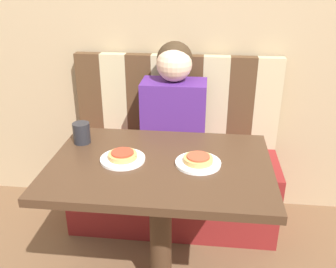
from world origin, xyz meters
TOP-DOWN VIEW (x-y plane):
  - wall_back at (0.00, 0.88)m, footprint 7.00×0.05m
  - booth_seat at (0.00, 0.60)m, footprint 1.22×0.45m
  - booth_backrest at (-0.00, 0.79)m, footprint 1.22×0.06m
  - dining_table at (0.00, 0.00)m, footprint 0.92×0.64m
  - person at (0.00, 0.60)m, footprint 0.35×0.22m
  - plate_left at (-0.16, -0.00)m, footprint 0.19×0.19m
  - plate_right at (0.16, -0.00)m, footprint 0.19×0.19m
  - pizza_left at (-0.16, -0.00)m, footprint 0.12×0.12m
  - pizza_right at (0.16, -0.00)m, footprint 0.12×0.12m
  - drinking_cup at (-0.38, 0.15)m, footprint 0.08×0.08m

SIDE VIEW (x-z plane):
  - booth_seat at x=0.00m, z-range 0.00..0.45m
  - dining_table at x=0.00m, z-range 0.26..0.99m
  - booth_backrest at x=0.00m, z-range 0.45..1.01m
  - plate_left at x=-0.16m, z-range 0.74..0.75m
  - plate_right at x=0.16m, z-range 0.74..0.75m
  - pizza_left at x=-0.16m, z-range 0.75..0.77m
  - pizza_right at x=0.16m, z-range 0.75..0.77m
  - person at x=0.00m, z-range 0.45..1.11m
  - drinking_cup at x=-0.38m, z-range 0.74..0.83m
  - wall_back at x=0.00m, z-range 0.00..2.60m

